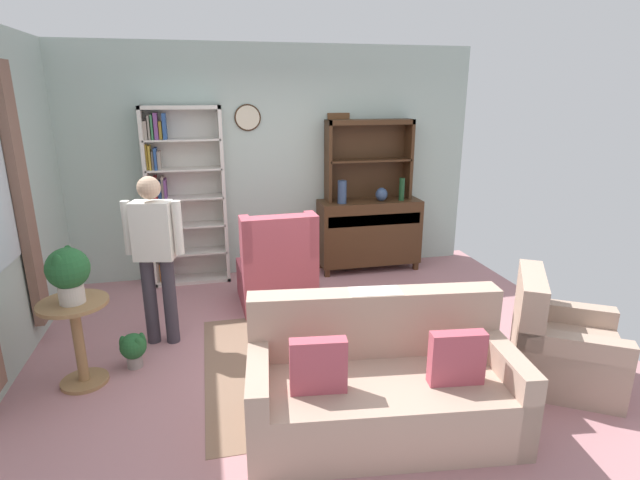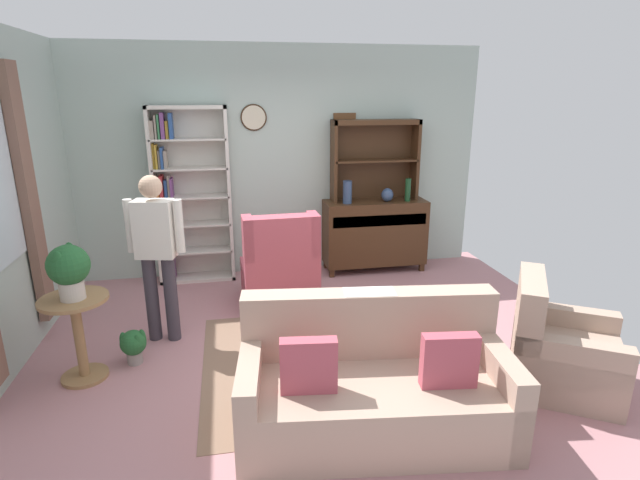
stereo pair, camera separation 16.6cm
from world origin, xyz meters
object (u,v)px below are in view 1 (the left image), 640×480
Objects in this scene: sideboard at (369,231)px; bottle_wine at (402,189)px; sideboard_hutch at (369,149)px; potted_plant_large at (68,271)px; armchair_floral at (559,348)px; potted_plant_small at (134,348)px; coffee_table at (357,322)px; vase_tall at (342,192)px; vase_round at (382,194)px; couch_floral at (381,386)px; plant_stand at (78,334)px; person_reading at (155,249)px; wingback_chair at (277,272)px; book_stack at (356,308)px; bookshelf at (181,196)px.

bottle_wine is at bearing -12.89° from sideboard.
potted_plant_large is at bearing -144.57° from sideboard_hutch.
armchair_floral is (0.26, -2.77, -0.77)m from bottle_wine.
sideboard_hutch is 3.64× the size of potted_plant_small.
sideboard is 2.33m from coffee_table.
vase_tall is at bearing 36.67° from potted_plant_large.
vase_tall is 0.35× the size of coffee_table.
sideboard is 7.65× the size of vase_round.
couch_floral is 1.59m from armchair_floral.
plant_stand is at bearing 154.30° from couch_floral.
plant_stand is 0.45× the size of person_reading.
vase_round is 0.09× the size of couch_floral.
armchair_floral is 1.49× the size of plant_stand.
bottle_wine is (0.78, -0.01, 0.00)m from vase_tall.
wingback_chair is 2.17m from potted_plant_large.
vase_tall is at bearing 179.34° from bottle_wine.
armchair_floral is at bearing -12.36° from plant_stand.
plant_stand is 2.24m from book_stack.
bookshelf is 10.10× the size of book_stack.
vase_round is (0.13, -0.07, 0.50)m from sideboard.
person_reading reaches higher than armchair_floral.
couch_floral reaches higher than armchair_floral.
wingback_chair reaches higher than plant_stand.
potted_plant_small is (-1.37, -0.99, -0.21)m from wingback_chair.
sideboard is 6.25× the size of book_stack.
vase_tall is at bearing 78.33° from coffee_table.
potted_plant_large reaches higher than wingback_chair.
bottle_wine reaches higher than vase_tall.
plant_stand is at bearing -156.28° from potted_plant_small.
book_stack is at bearing -2.81° from plant_stand.
armchair_floral is at bearing -44.80° from wingback_chair.
potted_plant_large is (-2.13, 1.01, 0.65)m from couch_floral.
bottle_wine is 2.51m from coffee_table.
plant_stand is (-3.72, 0.81, 0.15)m from armchair_floral.
plant_stand reaches higher than coffee_table.
person_reading is 1.90m from coffee_table.
potted_plant_large reaches higher than vase_round.
potted_plant_large reaches higher than coffee_table.
vase_tall is (-0.39, -0.08, 0.55)m from sideboard.
sideboard is at bearing 34.06° from potted_plant_large.
plant_stand is 2.34× the size of potted_plant_small.
wingback_chair is at bearing -44.65° from bookshelf.
wingback_chair is at bearing -146.20° from sideboard.
sideboard_hutch is 0.66m from bottle_wine.
vase_round reaches higher than coffee_table.
potted_plant_large is (-3.71, 0.79, 0.67)m from armchair_floral.
potted_plant_large is 2.28m from book_stack.
bottle_wine is at bearing 59.82° from coffee_table.
vase_round is 0.27m from bottle_wine.
sideboard_hutch reaches higher than book_stack.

